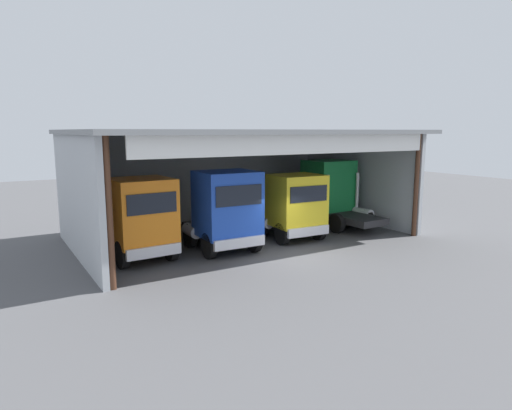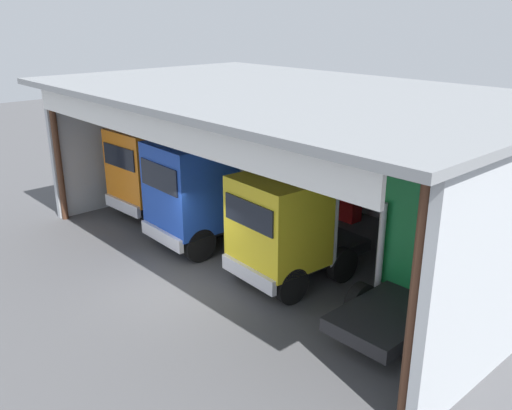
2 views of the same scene
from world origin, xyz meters
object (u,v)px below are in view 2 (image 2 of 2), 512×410
object	(u,v)px
truck_blue_yard_outside	(196,192)
truck_green_center_right_bay	(438,248)
truck_yellow_left_bay	(284,228)
tool_cart	(348,208)
truck_orange_center_left_bay	(154,169)
oil_drum	(434,239)

from	to	relation	value
truck_blue_yard_outside	truck_green_center_right_bay	world-z (taller)	truck_green_center_right_bay
truck_yellow_left_bay	tool_cart	world-z (taller)	truck_yellow_left_bay
truck_orange_center_left_bay	tool_cart	bearing A→B (deg)	-140.48
truck_orange_center_left_bay	oil_drum	size ratio (longest dim) A/B	5.61
truck_orange_center_left_bay	truck_green_center_right_bay	world-z (taller)	truck_green_center_right_bay
truck_orange_center_left_bay	tool_cart	world-z (taller)	truck_orange_center_left_bay
oil_drum	tool_cart	world-z (taller)	tool_cart
truck_blue_yard_outside	oil_drum	distance (m)	8.21
truck_blue_yard_outside	tool_cart	world-z (taller)	truck_blue_yard_outside
truck_orange_center_left_bay	truck_yellow_left_bay	size ratio (longest dim) A/B	1.16
truck_orange_center_left_bay	oil_drum	distance (m)	10.83
truck_green_center_right_bay	truck_orange_center_left_bay	bearing A→B (deg)	-174.71
truck_green_center_right_bay	oil_drum	xyz separation A→B (m)	(-2.09, 3.64, -1.46)
truck_orange_center_left_bay	truck_yellow_left_bay	world-z (taller)	truck_orange_center_left_bay
truck_orange_center_left_bay	truck_yellow_left_bay	xyz separation A→B (m)	(7.67, -0.39, -0.11)
truck_yellow_left_bay	tool_cart	bearing A→B (deg)	-66.91
truck_orange_center_left_bay	truck_green_center_right_bay	bearing A→B (deg)	-176.64
oil_drum	tool_cart	size ratio (longest dim) A/B	0.92
tool_cart	truck_orange_center_left_bay	bearing A→B (deg)	-137.71
truck_blue_yard_outside	truck_yellow_left_bay	distance (m)	3.99
truck_green_center_right_bay	oil_drum	distance (m)	4.45
truck_orange_center_left_bay	tool_cart	size ratio (longest dim) A/B	5.18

